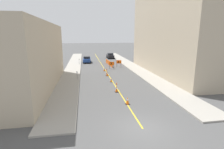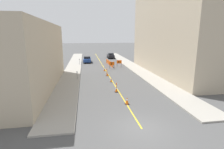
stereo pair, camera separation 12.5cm
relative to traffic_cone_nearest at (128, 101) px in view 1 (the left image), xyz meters
name	(u,v)px [view 1 (the left image)]	position (x,y,z in m)	size (l,w,h in m)	color
ground_plane	(143,129)	(-0.04, -4.70, -0.36)	(300.00, 300.00, 0.00)	#4C4C4C
lane_stripe	(103,66)	(-0.04, 22.11, -0.35)	(0.12, 53.62, 0.01)	gold
sidewalk_left	(74,67)	(-6.32, 22.11, -0.29)	(3.02, 53.62, 0.14)	#9E998E
sidewalk_right	(130,65)	(6.24, 22.11, -0.29)	(3.02, 53.62, 0.14)	#9E998E
building_facade_left	(28,57)	(-10.83, 6.91, 3.69)	(6.00, 20.09, 8.09)	tan
building_facade_right	(172,22)	(10.75, 13.00, 8.38)	(6.00, 23.61, 17.47)	tan
traffic_cone_nearest	(128,101)	(0.00, 0.00, 0.00)	(0.39, 0.39, 0.72)	black
traffic_cone_second	(117,89)	(-0.36, 3.88, -0.03)	(0.38, 0.38, 0.66)	black
traffic_cone_third	(111,80)	(-0.27, 8.55, -0.03)	(0.33, 0.33, 0.65)	black
traffic_cone_fourth	(108,74)	(-0.28, 12.45, -0.04)	(0.40, 0.40, 0.65)	black
traffic_cone_fifth	(104,69)	(-0.31, 16.59, -0.05)	(0.42, 0.42, 0.63)	black
delineator_post_front	(117,88)	(-0.37, 3.77, 0.15)	(0.29, 0.29, 1.17)	black
delineator_post_rear	(107,72)	(-0.36, 12.87, 0.15)	(0.33, 0.33, 1.17)	black
arrow_barricade_primary	(112,64)	(1.40, 18.65, 0.63)	(1.03, 0.12, 1.41)	#EF560C
arrow_barricade_secondary	(119,62)	(3.24, 20.37, 0.70)	(1.04, 0.13, 1.47)	#EF560C
safety_mesh_fence	(109,63)	(1.55, 23.42, 0.12)	(0.55, 7.20, 0.96)	#EF560C
parked_car_curb_near	(87,59)	(-3.36, 27.93, 0.44)	(1.98, 4.37, 1.59)	navy
parked_car_curb_mid	(110,56)	(3.62, 35.22, 0.44)	(1.94, 4.32, 1.59)	black
parking_meter_near_curb	(77,73)	(-5.16, 10.34, 0.68)	(0.12, 0.11, 1.26)	#4C4C51
parking_meter_far_curb	(79,61)	(-5.16, 24.11, 0.71)	(0.12, 0.11, 1.30)	#4C4C51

